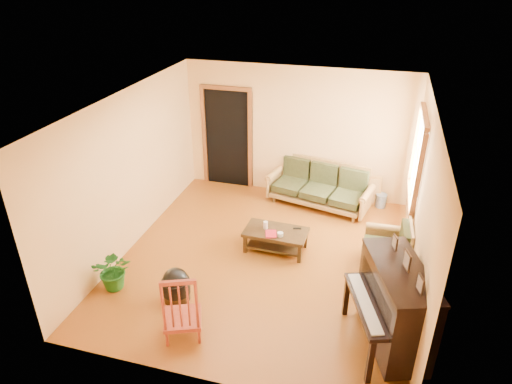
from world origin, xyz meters
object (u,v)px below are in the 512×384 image
(coffee_table, at_px, (276,240))
(footstool, at_px, (176,288))
(ceramic_crock, at_px, (381,200))
(piano, at_px, (395,308))
(armchair, at_px, (385,245))
(red_chair, at_px, (181,303))
(potted_plant, at_px, (114,270))
(sofa, at_px, (319,186))

(coffee_table, bearing_deg, footstool, -124.18)
(ceramic_crock, bearing_deg, piano, -86.34)
(armchair, height_order, red_chair, red_chair)
(potted_plant, bearing_deg, sofa, 52.94)
(sofa, bearing_deg, footstool, -101.96)
(footstool, distance_m, potted_plant, 0.99)
(armchair, xyz_separation_m, ceramic_crock, (-0.10, 2.02, -0.28))
(armchair, xyz_separation_m, potted_plant, (-3.80, -1.58, -0.10))
(piano, relative_size, footstool, 3.32)
(sofa, height_order, coffee_table, sofa)
(coffee_table, height_order, armchair, armchair)
(footstool, xyz_separation_m, ceramic_crock, (2.72, 3.59, -0.06))
(footstool, xyz_separation_m, red_chair, (0.37, -0.59, 0.31))
(red_chair, height_order, ceramic_crock, red_chair)
(footstool, bearing_deg, coffee_table, 55.82)
(red_chair, relative_size, ceramic_crock, 3.78)
(piano, bearing_deg, footstool, 159.79)
(coffee_table, distance_m, potted_plant, 2.60)
(piano, distance_m, red_chair, 2.64)
(coffee_table, distance_m, red_chair, 2.31)
(red_chair, xyz_separation_m, potted_plant, (-1.34, 0.59, -0.19))
(armchair, height_order, piano, piano)
(sofa, distance_m, red_chair, 4.07)
(coffee_table, relative_size, ceramic_crock, 3.87)
(coffee_table, xyz_separation_m, armchair, (1.74, -0.01, 0.22))
(sofa, height_order, footstool, sofa)
(footstool, relative_size, ceramic_crock, 1.50)
(coffee_table, xyz_separation_m, red_chair, (-0.71, -2.18, 0.32))
(armchair, distance_m, ceramic_crock, 2.04)
(red_chair, bearing_deg, potted_plant, 134.12)
(armchair, bearing_deg, red_chair, -141.01)
(sofa, xyz_separation_m, red_chair, (-1.15, -3.90, 0.08))
(coffee_table, relative_size, piano, 0.78)
(piano, bearing_deg, coffee_table, 119.65)
(armchair, relative_size, potted_plant, 1.31)
(armchair, relative_size, red_chair, 0.82)
(piano, distance_m, potted_plant, 3.94)
(sofa, distance_m, footstool, 3.65)
(armchair, distance_m, potted_plant, 4.11)
(coffee_table, distance_m, ceramic_crock, 2.59)
(sofa, height_order, piano, piano)
(coffee_table, distance_m, piano, 2.52)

